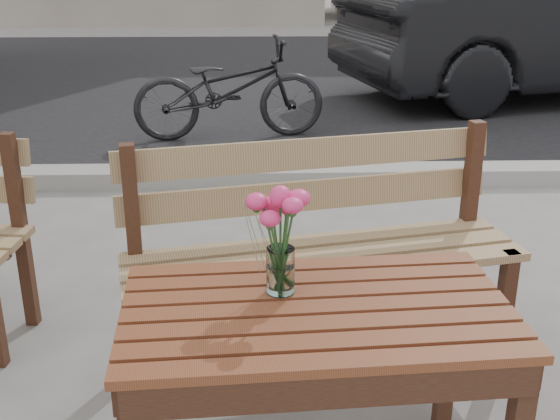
{
  "coord_description": "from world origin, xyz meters",
  "views": [
    {
      "loc": [
        -0.25,
        -1.75,
        1.65
      ],
      "look_at": [
        -0.2,
        0.13,
        0.92
      ],
      "focal_mm": 45.0,
      "sensor_mm": 36.0,
      "label": 1
    }
  ],
  "objects": [
    {
      "name": "street",
      "position": [
        0.0,
        5.06,
        0.03
      ],
      "size": [
        30.0,
        8.12,
        0.12
      ],
      "color": "black",
      "rests_on": "ground"
    },
    {
      "name": "main_table",
      "position": [
        -0.1,
        -0.01,
        0.57
      ],
      "size": [
        1.14,
        0.72,
        0.68
      ],
      "rotation": [
        0.0,
        0.0,
        0.07
      ],
      "color": "brown",
      "rests_on": "ground"
    },
    {
      "name": "main_bench",
      "position": [
        -0.04,
        0.81,
        0.58
      ],
      "size": [
        1.61,
        0.78,
        0.96
      ],
      "rotation": [
        0.0,
        0.0,
        0.22
      ],
      "color": "olive",
      "rests_on": "ground"
    },
    {
      "name": "main_vase",
      "position": [
        -0.2,
        0.08,
        0.88
      ],
      "size": [
        0.18,
        0.18,
        0.33
      ],
      "color": "white",
      "rests_on": "main_table"
    },
    {
      "name": "bicycle",
      "position": [
        -0.53,
        4.25,
        0.43
      ],
      "size": [
        1.7,
        0.79,
        0.86
      ],
      "primitive_type": "imported",
      "rotation": [
        0.0,
        0.0,
        1.71
      ],
      "color": "black",
      "rests_on": "ground"
    }
  ]
}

